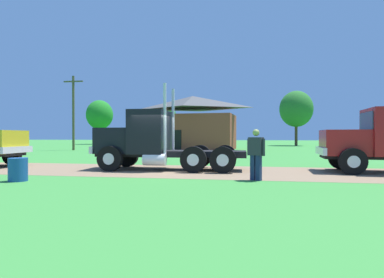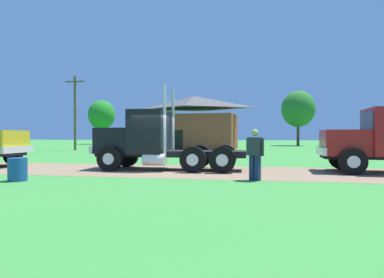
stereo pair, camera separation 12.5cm
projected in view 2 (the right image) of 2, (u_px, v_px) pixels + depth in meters
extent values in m
plane|color=#3B8B38|center=(163.00, 171.00, 14.82)|extent=(200.00, 200.00, 0.00)
cube|color=#8A6E52|center=(163.00, 170.00, 14.82)|extent=(120.00, 5.28, 0.01)
cube|color=black|center=(171.00, 153.00, 15.22)|extent=(6.94, 1.68, 0.28)
cube|color=black|center=(117.00, 141.00, 15.62)|extent=(1.68, 2.00, 1.20)
cube|color=silver|center=(101.00, 149.00, 15.76)|extent=(0.22, 2.15, 0.32)
cube|color=black|center=(150.00, 132.00, 15.37)|extent=(1.66, 2.28, 2.01)
cube|color=#2D3D4C|center=(133.00, 124.00, 15.49)|extent=(0.09, 1.86, 0.88)
cylinder|color=silver|center=(164.00, 119.00, 14.34)|extent=(0.14, 0.14, 3.14)
cylinder|color=silver|center=(173.00, 121.00, 16.09)|extent=(0.14, 0.14, 3.14)
cylinder|color=silver|center=(154.00, 160.00, 14.34)|extent=(1.01, 0.55, 0.52)
cylinder|color=black|center=(110.00, 159.00, 14.52)|extent=(1.14, 0.33, 1.13)
cylinder|color=silver|center=(108.00, 159.00, 14.36)|extent=(0.51, 0.05, 0.51)
cylinder|color=black|center=(127.00, 156.00, 16.72)|extent=(1.14, 0.33, 1.13)
cylinder|color=silver|center=(128.00, 155.00, 16.87)|extent=(0.51, 0.05, 0.51)
cylinder|color=black|center=(222.00, 160.00, 13.74)|extent=(1.14, 0.33, 1.13)
cylinder|color=silver|center=(222.00, 160.00, 13.58)|extent=(0.51, 0.05, 0.51)
cylinder|color=black|center=(225.00, 157.00, 15.94)|extent=(1.14, 0.33, 1.13)
cylinder|color=silver|center=(225.00, 156.00, 16.10)|extent=(0.51, 0.05, 0.51)
cylinder|color=black|center=(193.00, 160.00, 13.93)|extent=(1.14, 0.33, 1.13)
cylinder|color=silver|center=(192.00, 160.00, 13.77)|extent=(0.51, 0.05, 0.51)
cylinder|color=black|center=(200.00, 156.00, 16.13)|extent=(1.14, 0.33, 1.13)
cylinder|color=silver|center=(200.00, 156.00, 16.29)|extent=(0.51, 0.05, 0.51)
cube|color=maroon|center=(344.00, 143.00, 14.26)|extent=(1.90, 2.07, 1.11)
cube|color=silver|center=(321.00, 151.00, 14.49)|extent=(0.27, 2.17, 0.32)
cube|color=#2D3D4C|center=(366.00, 123.00, 14.05)|extent=(0.13, 1.88, 0.89)
cylinder|color=black|center=(353.00, 162.00, 13.15)|extent=(1.10, 0.35, 1.09)
cylinder|color=silver|center=(354.00, 162.00, 13.00)|extent=(0.49, 0.06, 0.49)
cylinder|color=black|center=(341.00, 158.00, 15.35)|extent=(1.10, 0.35, 1.09)
cylinder|color=silver|center=(340.00, 158.00, 15.50)|extent=(0.49, 0.06, 0.49)
cube|color=silver|center=(18.00, 150.00, 16.54)|extent=(0.20, 2.19, 0.32)
cylinder|color=black|center=(13.00, 155.00, 17.87)|extent=(1.03, 0.32, 1.02)
cylinder|color=silver|center=(15.00, 155.00, 18.02)|extent=(0.46, 0.05, 0.46)
cube|color=#2D2D33|center=(255.00, 146.00, 11.52)|extent=(0.56, 0.47, 0.64)
sphere|color=#9DA550|center=(255.00, 133.00, 11.51)|extent=(0.24, 0.24, 0.24)
cube|color=#1E284C|center=(258.00, 168.00, 11.46)|extent=(0.23, 0.24, 0.90)
cube|color=#1E284C|center=(252.00, 168.00, 11.60)|extent=(0.23, 0.24, 0.90)
cylinder|color=#2D2D33|center=(263.00, 147.00, 11.33)|extent=(0.10, 0.10, 0.60)
cylinder|color=#2D2D33|center=(248.00, 147.00, 11.71)|extent=(0.10, 0.10, 0.60)
cylinder|color=#19478C|center=(18.00, 169.00, 11.42)|extent=(0.64, 0.64, 0.81)
cube|color=brown|center=(194.00, 132.00, 38.21)|extent=(9.96, 6.47, 4.00)
pyramid|color=#4C4C4C|center=(194.00, 102.00, 38.18)|extent=(10.46, 6.80, 1.48)
cube|color=black|center=(175.00, 140.00, 35.74)|extent=(1.80, 0.19, 2.20)
cylinder|color=brown|center=(75.00, 113.00, 35.56)|extent=(0.26, 0.26, 8.08)
cube|color=brown|center=(75.00, 82.00, 35.52)|extent=(2.20, 0.19, 0.14)
cylinder|color=#513823|center=(102.00, 135.00, 60.75)|extent=(0.44, 0.44, 3.51)
ellipsoid|color=#1F7E21|center=(102.00, 115.00, 60.71)|extent=(4.91, 4.91, 5.40)
cylinder|color=#513823|center=(167.00, 134.00, 53.49)|extent=(0.44, 0.44, 3.61)
ellipsoid|color=#216C23|center=(167.00, 115.00, 53.46)|extent=(3.33, 3.33, 3.66)
cylinder|color=#513823|center=(298.00, 134.00, 51.57)|extent=(0.44, 0.44, 3.74)
ellipsoid|color=#296E27|center=(298.00, 109.00, 51.53)|extent=(5.20, 5.20, 5.72)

